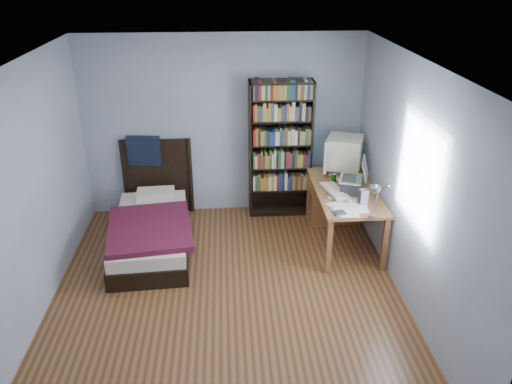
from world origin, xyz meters
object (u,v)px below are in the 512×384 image
(keyboard, at_px, (334,191))
(soda_can, at_px, (334,178))
(desk_lamp, at_px, (375,194))
(bookshelf, at_px, (280,149))
(speaker, at_px, (363,197))
(crt_monitor, at_px, (343,153))
(desk, at_px, (337,197))
(laptop, at_px, (352,183))
(bed, at_px, (152,226))

(keyboard, height_order, soda_can, soda_can)
(desk_lamp, height_order, keyboard, desk_lamp)
(desk_lamp, distance_m, bookshelf, 2.13)
(speaker, bearing_deg, crt_monitor, 88.10)
(desk, bearing_deg, bookshelf, 149.35)
(speaker, bearing_deg, bookshelf, 118.35)
(desk, relative_size, laptop, 3.46)
(laptop, distance_m, desk_lamp, 1.13)
(keyboard, bearing_deg, crt_monitor, 55.62)
(laptop, relative_size, bookshelf, 0.23)
(laptop, distance_m, bed, 2.58)
(crt_monitor, height_order, keyboard, crt_monitor)
(desk, bearing_deg, keyboard, -107.63)
(speaker, bearing_deg, soda_can, 102.79)
(desk, height_order, keyboard, keyboard)
(keyboard, distance_m, bed, 2.35)
(keyboard, bearing_deg, laptop, -11.08)
(soda_can, bearing_deg, laptop, -61.56)
(desk_lamp, distance_m, speaker, 0.82)
(soda_can, xyz_separation_m, bed, (-2.34, -0.18, -0.52))
(bookshelf, xyz_separation_m, bed, (-1.72, -0.79, -0.70))
(keyboard, bearing_deg, soda_can, 66.75)
(desk_lamp, bearing_deg, bookshelf, 110.32)
(laptop, relative_size, bed, 0.22)
(crt_monitor, height_order, laptop, crt_monitor)
(keyboard, xyz_separation_m, bed, (-2.29, 0.13, -0.49))
(keyboard, distance_m, soda_can, 0.31)
(crt_monitor, bearing_deg, speaker, -86.72)
(speaker, relative_size, soda_can, 1.69)
(speaker, bearing_deg, desk, 92.27)
(laptop, height_order, speaker, laptop)
(crt_monitor, bearing_deg, keyboard, -110.91)
(laptop, distance_m, soda_can, 0.34)
(crt_monitor, distance_m, soda_can, 0.38)
(soda_can, bearing_deg, desk_lamp, -85.59)
(desk_lamp, xyz_separation_m, keyboard, (-0.16, 1.06, -0.46))
(desk_lamp, distance_m, keyboard, 1.17)
(desk, bearing_deg, soda_can, -119.37)
(laptop, height_order, keyboard, laptop)
(bed, bearing_deg, crt_monitor, 9.67)
(soda_can, bearing_deg, crt_monitor, 57.44)
(desk, relative_size, soda_can, 14.14)
(laptop, relative_size, speaker, 2.42)
(crt_monitor, xyz_separation_m, laptop, (0.00, -0.55, -0.18))
(desk, relative_size, bookshelf, 0.80)
(laptop, distance_m, bookshelf, 1.21)
(bookshelf, bearing_deg, bed, -155.21)
(desk, xyz_separation_m, desk_lamp, (0.00, -1.55, 0.79))
(laptop, bearing_deg, crt_monitor, 90.13)
(desk, distance_m, bookshelf, 1.01)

